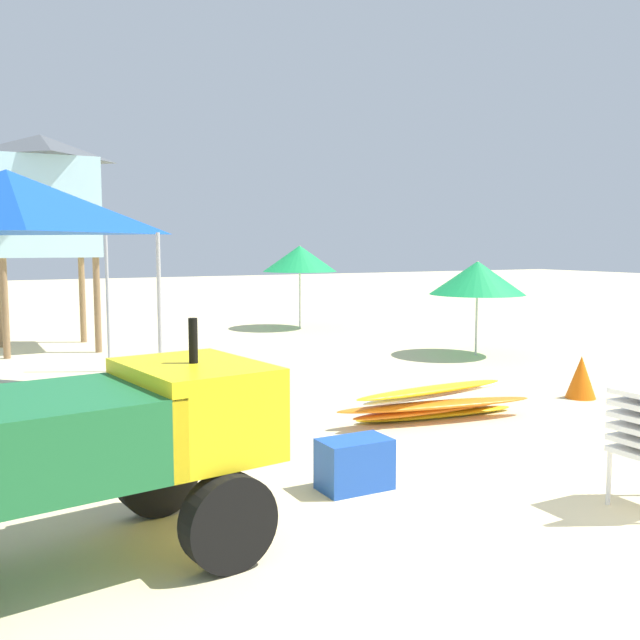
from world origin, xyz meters
name	(u,v)px	position (x,y,z in m)	size (l,w,h in m)	color
ground	(572,541)	(0.00, 0.00, 0.00)	(80.00, 80.00, 0.00)	beige
utility_cart	(72,444)	(-3.01, 1.13, 0.78)	(2.69, 1.59, 1.50)	#1E6B38
surfboard_pile	(434,402)	(1.23, 3.13, 0.19)	(2.45, 0.85, 0.40)	yellow
popup_canopy	(7,202)	(-2.88, 6.51, 2.52)	(3.02, 3.02, 2.92)	#B2B2B7
lifeguard_tower	(42,196)	(-1.93, 10.94, 2.89)	(1.98, 1.98, 4.01)	olive
beach_umbrella_left	(300,259)	(3.86, 11.85, 1.66)	(1.76, 1.76, 1.97)	beige
beach_umbrella_mid	(477,278)	(4.78, 6.59, 1.40)	(1.70, 1.70, 1.70)	beige
traffic_cone_near	(581,377)	(3.60, 3.15, 0.28)	(0.39, 0.39, 0.55)	orange
cooler_box	(355,464)	(-0.77, 1.56, 0.21)	(0.58, 0.35, 0.42)	blue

